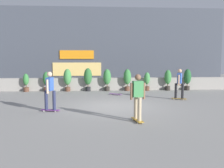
{
  "coord_description": "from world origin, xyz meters",
  "views": [
    {
      "loc": [
        -0.89,
        -11.35,
        2.21
      ],
      "look_at": [
        0.0,
        1.5,
        0.9
      ],
      "focal_mm": 38.88,
      "sensor_mm": 36.0,
      "label": 1
    }
  ],
  "objects_px": {
    "potted_plant_3": "(88,78)",
    "skater_far_left": "(138,96)",
    "potted_plant_0": "(26,82)",
    "potted_plant_1": "(46,80)",
    "potted_plant_4": "(107,78)",
    "skater_mid_plaza": "(50,90)",
    "potted_plant_2": "(68,78)",
    "potted_plant_5": "(127,78)",
    "potted_plant_6": "(147,80)",
    "potted_plant_8": "(187,78)",
    "skater_foreground": "(179,83)",
    "skateboard_near_camera": "(115,94)",
    "potted_plant_7": "(168,79)"
  },
  "relations": [
    {
      "from": "potted_plant_2",
      "to": "skater_mid_plaza",
      "type": "distance_m",
      "value": 6.59
    },
    {
      "from": "skater_mid_plaza",
      "to": "skater_foreground",
      "type": "height_order",
      "value": "same"
    },
    {
      "from": "potted_plant_4",
      "to": "skater_mid_plaza",
      "type": "relative_size",
      "value": 0.91
    },
    {
      "from": "potted_plant_0",
      "to": "skater_foreground",
      "type": "bearing_deg",
      "value": -23.17
    },
    {
      "from": "potted_plant_3",
      "to": "potted_plant_5",
      "type": "height_order",
      "value": "potted_plant_3"
    },
    {
      "from": "potted_plant_5",
      "to": "skater_foreground",
      "type": "bearing_deg",
      "value": -59.63
    },
    {
      "from": "potted_plant_7",
      "to": "potted_plant_8",
      "type": "bearing_deg",
      "value": 0.0
    },
    {
      "from": "potted_plant_7",
      "to": "potted_plant_8",
      "type": "distance_m",
      "value": 1.43
    },
    {
      "from": "skater_far_left",
      "to": "potted_plant_1",
      "type": "bearing_deg",
      "value": 119.72
    },
    {
      "from": "potted_plant_3",
      "to": "skateboard_near_camera",
      "type": "height_order",
      "value": "potted_plant_3"
    },
    {
      "from": "skateboard_near_camera",
      "to": "potted_plant_0",
      "type": "bearing_deg",
      "value": 161.49
    },
    {
      "from": "potted_plant_4",
      "to": "skater_mid_plaza",
      "type": "height_order",
      "value": "skater_mid_plaza"
    },
    {
      "from": "potted_plant_1",
      "to": "potted_plant_3",
      "type": "height_order",
      "value": "potted_plant_3"
    },
    {
      "from": "potted_plant_0",
      "to": "potted_plant_8",
      "type": "xyz_separation_m",
      "value": [
        11.34,
        -0.0,
        0.21
      ]
    },
    {
      "from": "skater_foreground",
      "to": "skateboard_near_camera",
      "type": "distance_m",
      "value": 4.0
    },
    {
      "from": "potted_plant_2",
      "to": "potted_plant_4",
      "type": "relative_size",
      "value": 1.01
    },
    {
      "from": "potted_plant_1",
      "to": "potted_plant_6",
      "type": "relative_size",
      "value": 1.05
    },
    {
      "from": "potted_plant_1",
      "to": "potted_plant_8",
      "type": "bearing_deg",
      "value": -0.0
    },
    {
      "from": "potted_plant_1",
      "to": "potted_plant_0",
      "type": "bearing_deg",
      "value": -180.0
    },
    {
      "from": "potted_plant_6",
      "to": "potted_plant_2",
      "type": "bearing_deg",
      "value": -180.0
    },
    {
      "from": "potted_plant_0",
      "to": "skater_mid_plaza",
      "type": "bearing_deg",
      "value": -66.78
    },
    {
      "from": "potted_plant_1",
      "to": "skateboard_near_camera",
      "type": "xyz_separation_m",
      "value": [
        4.62,
        -2.0,
        -0.71
      ]
    },
    {
      "from": "potted_plant_3",
      "to": "potted_plant_7",
      "type": "xyz_separation_m",
      "value": [
        5.67,
        -0.0,
        -0.1
      ]
    },
    {
      "from": "potted_plant_0",
      "to": "skater_far_left",
      "type": "relative_size",
      "value": 0.73
    },
    {
      "from": "potted_plant_5",
      "to": "skater_mid_plaza",
      "type": "height_order",
      "value": "skater_mid_plaza"
    },
    {
      "from": "potted_plant_0",
      "to": "skater_mid_plaza",
      "type": "xyz_separation_m",
      "value": [
        2.83,
        -6.59,
        0.27
      ]
    },
    {
      "from": "potted_plant_2",
      "to": "potted_plant_6",
      "type": "bearing_deg",
      "value": 0.0
    },
    {
      "from": "skater_foreground",
      "to": "potted_plant_8",
      "type": "bearing_deg",
      "value": 63.43
    },
    {
      "from": "potted_plant_8",
      "to": "skater_far_left",
      "type": "distance_m",
      "value": 9.94
    },
    {
      "from": "potted_plant_0",
      "to": "potted_plant_8",
      "type": "relative_size",
      "value": 0.82
    },
    {
      "from": "potted_plant_2",
      "to": "skater_far_left",
      "type": "height_order",
      "value": "skater_far_left"
    },
    {
      "from": "potted_plant_6",
      "to": "skater_mid_plaza",
      "type": "height_order",
      "value": "skater_mid_plaza"
    },
    {
      "from": "skater_foreground",
      "to": "potted_plant_0",
      "type": "bearing_deg",
      "value": 156.83
    },
    {
      "from": "potted_plant_3",
      "to": "skater_far_left",
      "type": "relative_size",
      "value": 0.95
    },
    {
      "from": "skater_mid_plaza",
      "to": "skater_foreground",
      "type": "relative_size",
      "value": 1.0
    },
    {
      "from": "potted_plant_5",
      "to": "potted_plant_6",
      "type": "relative_size",
      "value": 1.18
    },
    {
      "from": "skater_foreground",
      "to": "potted_plant_7",
      "type": "bearing_deg",
      "value": 81.89
    },
    {
      "from": "potted_plant_6",
      "to": "skateboard_near_camera",
      "type": "xyz_separation_m",
      "value": [
        -2.42,
        -2.0,
        -0.66
      ]
    },
    {
      "from": "potted_plant_0",
      "to": "potted_plant_5",
      "type": "xyz_separation_m",
      "value": [
        7.0,
        -0.0,
        0.22
      ]
    },
    {
      "from": "skater_far_left",
      "to": "potted_plant_6",
      "type": "bearing_deg",
      "value": 75.72
    },
    {
      "from": "potted_plant_5",
      "to": "potted_plant_6",
      "type": "height_order",
      "value": "potted_plant_5"
    },
    {
      "from": "potted_plant_8",
      "to": "potted_plant_4",
      "type": "bearing_deg",
      "value": 180.0
    },
    {
      "from": "potted_plant_1",
      "to": "potted_plant_3",
      "type": "bearing_deg",
      "value": -0.0
    },
    {
      "from": "potted_plant_5",
      "to": "potted_plant_4",
      "type": "bearing_deg",
      "value": 180.0
    },
    {
      "from": "potted_plant_2",
      "to": "skater_far_left",
      "type": "distance_m",
      "value": 9.18
    },
    {
      "from": "potted_plant_5",
      "to": "potted_plant_8",
      "type": "xyz_separation_m",
      "value": [
        4.34,
        0.0,
        -0.01
      ]
    },
    {
      "from": "potted_plant_0",
      "to": "potted_plant_2",
      "type": "height_order",
      "value": "potted_plant_2"
    },
    {
      "from": "potted_plant_6",
      "to": "potted_plant_3",
      "type": "bearing_deg",
      "value": -180.0
    },
    {
      "from": "potted_plant_5",
      "to": "potted_plant_6",
      "type": "xyz_separation_m",
      "value": [
        1.41,
        0.0,
        -0.17
      ]
    },
    {
      "from": "potted_plant_2",
      "to": "potted_plant_8",
      "type": "relative_size",
      "value": 1.03
    }
  ]
}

